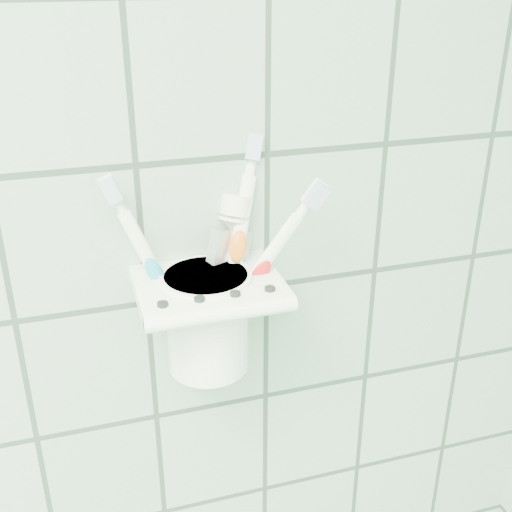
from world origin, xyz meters
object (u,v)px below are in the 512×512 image
Objects in this scene: holder_bracket at (208,288)px; toothbrush_blue at (217,258)px; cup at (207,317)px; toothbrush_pink at (194,262)px; toothpaste_tube at (211,269)px; toothbrush_orange at (192,259)px.

toothbrush_blue is at bearing -32.50° from holder_bracket.
holder_bracket is 0.61× the size of toothbrush_blue.
holder_bracket is at bearing -75.44° from cup.
holder_bracket is at bearing -55.08° from toothbrush_pink.
toothbrush_orange is at bearing -179.89° from toothpaste_tube.
cup is 0.07m from toothbrush_blue.
holder_bracket is 0.03m from toothbrush_pink.
toothbrush_pink reaches higher than cup.
cup is (-0.00, 0.00, -0.03)m from holder_bracket.
toothpaste_tube is at bearing 111.57° from toothbrush_blue.
cup is at bearing -48.31° from toothbrush_pink.
toothbrush_blue reaches higher than toothpaste_tube.
toothbrush_pink is at bearing 131.20° from cup.
toothbrush_orange is (-0.01, 0.01, 0.03)m from holder_bracket.
toothbrush_orange reaches higher than toothpaste_tube.
toothbrush_blue is (0.01, -0.01, 0.07)m from cup.
toothpaste_tube is (0.01, 0.02, 0.01)m from holder_bracket.
holder_bracket is at bearing -34.52° from toothbrush_orange.
toothpaste_tube is at bearing 56.42° from cup.
toothbrush_pink is (-0.01, 0.01, 0.02)m from holder_bracket.
cup is 0.06m from toothbrush_pink.
toothbrush_blue reaches higher than holder_bracket.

